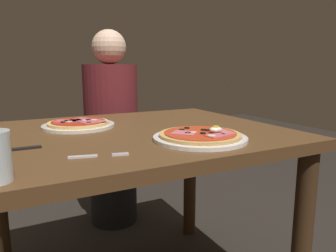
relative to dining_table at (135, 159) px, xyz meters
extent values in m
cube|color=brown|center=(0.00, 0.00, 0.09)|extent=(1.09, 0.90, 0.04)
cylinder|color=#3C2715|center=(0.49, -0.39, -0.27)|extent=(0.07, 0.07, 0.69)
cylinder|color=#3C2715|center=(0.49, 0.39, -0.27)|extent=(0.07, 0.07, 0.69)
cylinder|color=white|center=(0.13, -0.25, 0.12)|extent=(0.31, 0.31, 0.01)
cylinder|color=tan|center=(0.13, -0.25, 0.13)|extent=(0.27, 0.27, 0.01)
cylinder|color=red|center=(0.13, -0.25, 0.14)|extent=(0.23, 0.23, 0.00)
torus|color=black|center=(0.09, -0.25, 0.14)|extent=(0.02, 0.02, 0.00)
torus|color=black|center=(0.10, -0.19, 0.14)|extent=(0.02, 0.02, 0.00)
torus|color=black|center=(0.17, -0.24, 0.14)|extent=(0.02, 0.02, 0.00)
torus|color=black|center=(0.13, -0.27, 0.14)|extent=(0.02, 0.02, 0.00)
torus|color=black|center=(0.16, -0.23, 0.14)|extent=(0.02, 0.02, 0.00)
torus|color=black|center=(0.13, -0.17, 0.14)|extent=(0.02, 0.02, 0.00)
cube|color=#C65B66|center=(0.15, -0.32, 0.14)|extent=(0.07, 0.05, 0.00)
cube|color=#D16B70|center=(0.08, -0.24, 0.14)|extent=(0.10, 0.10, 0.00)
cube|color=#D16B70|center=(0.20, -0.28, 0.14)|extent=(0.05, 0.08, 0.00)
cylinder|color=beige|center=(0.11, -0.25, 0.14)|extent=(0.02, 0.02, 0.00)
cylinder|color=beige|center=(0.13, -0.32, 0.14)|extent=(0.02, 0.02, 0.00)
ellipsoid|color=white|center=(0.17, -0.28, 0.15)|extent=(0.04, 0.03, 0.02)
cylinder|color=yellow|center=(0.17, -0.28, 0.16)|extent=(0.02, 0.02, 0.00)
cylinder|color=silver|center=(-0.17, 0.16, 0.12)|extent=(0.28, 0.28, 0.01)
cylinder|color=#DBB26B|center=(-0.17, 0.16, 0.13)|extent=(0.23, 0.23, 0.01)
cylinder|color=#B72D19|center=(-0.17, 0.16, 0.14)|extent=(0.21, 0.21, 0.00)
torus|color=black|center=(-0.13, 0.16, 0.14)|extent=(0.02, 0.02, 0.00)
torus|color=black|center=(-0.23, 0.15, 0.14)|extent=(0.02, 0.02, 0.00)
torus|color=black|center=(-0.18, 0.18, 0.14)|extent=(0.02, 0.02, 0.00)
torus|color=black|center=(-0.21, 0.17, 0.14)|extent=(0.02, 0.02, 0.00)
torus|color=black|center=(-0.15, 0.09, 0.14)|extent=(0.02, 0.02, 0.00)
cube|color=#C65B66|center=(-0.17, 0.18, 0.14)|extent=(0.11, 0.10, 0.00)
cube|color=#C65B66|center=(-0.13, 0.11, 0.14)|extent=(0.11, 0.09, 0.00)
cube|color=#C65B66|center=(-0.22, 0.17, 0.14)|extent=(0.10, 0.09, 0.00)
cube|color=#C65B66|center=(-0.19, 0.17, 0.14)|extent=(0.07, 0.06, 0.00)
cylinder|color=beige|center=(-0.11, 0.14, 0.14)|extent=(0.02, 0.02, 0.00)
cylinder|color=beige|center=(-0.21, 0.14, 0.14)|extent=(0.02, 0.02, 0.00)
cylinder|color=beige|center=(-0.15, 0.15, 0.14)|extent=(0.02, 0.02, 0.00)
cube|color=silver|center=(-0.25, -0.28, 0.12)|extent=(0.08, 0.03, 0.00)
cube|color=silver|center=(-0.16, -0.31, 0.12)|extent=(0.04, 0.01, 0.00)
cube|color=silver|center=(-0.16, -0.31, 0.12)|extent=(0.04, 0.01, 0.00)
cube|color=silver|center=(-0.16, -0.30, 0.12)|extent=(0.04, 0.01, 0.00)
cube|color=silver|center=(-0.16, -0.30, 0.12)|extent=(0.04, 0.01, 0.00)
cube|color=black|center=(-0.38, -0.12, 0.12)|extent=(0.09, 0.02, 0.01)
cylinder|color=black|center=(0.14, 0.75, -0.39)|extent=(0.29, 0.29, 0.46)
cylinder|color=maroon|center=(0.14, 0.75, 0.10)|extent=(0.32, 0.32, 0.52)
sphere|color=beige|center=(0.14, 0.75, 0.46)|extent=(0.20, 0.20, 0.20)
camera|label=1|loc=(-0.42, -1.09, 0.35)|focal=33.87mm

